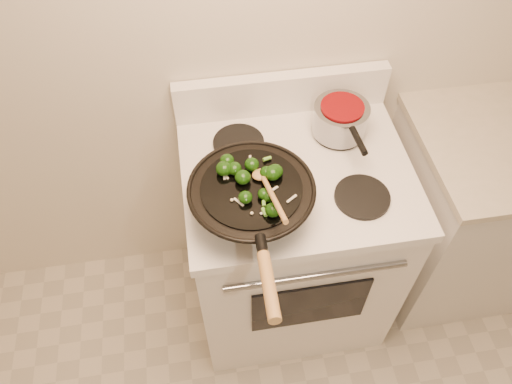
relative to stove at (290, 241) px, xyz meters
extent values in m
plane|color=silver|center=(0.20, 0.33, 0.83)|extent=(3.50, 0.00, 3.50)
cube|color=white|center=(0.00, 0.00, -0.03)|extent=(0.76, 0.64, 0.88)
cube|color=white|center=(0.00, 0.00, 0.43)|extent=(0.78, 0.66, 0.04)
cube|color=white|center=(0.00, 0.30, 0.53)|extent=(0.78, 0.05, 0.16)
cylinder|color=gray|center=(0.00, -0.33, 0.31)|extent=(0.60, 0.02, 0.02)
cube|color=black|center=(0.00, -0.33, 0.08)|extent=(0.42, 0.01, 0.28)
cylinder|color=black|center=(-0.18, -0.15, 0.46)|extent=(0.18, 0.18, 0.01)
cylinder|color=black|center=(0.18, -0.15, 0.46)|extent=(0.18, 0.18, 0.01)
cylinder|color=black|center=(-0.18, 0.15, 0.46)|extent=(0.18, 0.18, 0.01)
cylinder|color=black|center=(0.18, 0.15, 0.46)|extent=(0.18, 0.18, 0.01)
cube|color=silver|center=(0.87, 0.03, -0.03)|extent=(0.77, 0.60, 0.88)
torus|color=black|center=(-0.18, -0.15, 0.57)|extent=(0.39, 0.39, 0.01)
cylinder|color=black|center=(-0.18, -0.15, 0.58)|extent=(0.30, 0.30, 0.01)
cylinder|color=black|center=(-0.19, -0.37, 0.60)|extent=(0.03, 0.06, 0.04)
cylinder|color=#A87942|center=(-0.19, -0.50, 0.62)|extent=(0.04, 0.20, 0.06)
ellipsoid|color=black|center=(-0.10, -0.12, 0.60)|extent=(0.05, 0.05, 0.04)
cylinder|color=#4A8C32|center=(-0.09, -0.12, 0.59)|extent=(0.02, 0.02, 0.02)
ellipsoid|color=black|center=(-0.17, -0.08, 0.60)|extent=(0.04, 0.04, 0.04)
ellipsoid|color=black|center=(-0.24, -0.05, 0.60)|extent=(0.04, 0.04, 0.04)
ellipsoid|color=black|center=(-0.11, -0.13, 0.60)|extent=(0.05, 0.05, 0.04)
cylinder|color=#4A8C32|center=(-0.10, -0.13, 0.59)|extent=(0.02, 0.02, 0.02)
ellipsoid|color=black|center=(-0.20, -0.20, 0.60)|extent=(0.04, 0.04, 0.04)
ellipsoid|color=black|center=(-0.13, -0.26, 0.60)|extent=(0.05, 0.05, 0.04)
ellipsoid|color=black|center=(-0.22, -0.09, 0.60)|extent=(0.04, 0.04, 0.04)
cylinder|color=#4A8C32|center=(-0.21, -0.09, 0.59)|extent=(0.02, 0.02, 0.02)
ellipsoid|color=black|center=(-0.25, -0.09, 0.60)|extent=(0.05, 0.05, 0.04)
ellipsoid|color=black|center=(-0.20, -0.13, 0.60)|extent=(0.05, 0.05, 0.04)
ellipsoid|color=black|center=(-0.13, -0.12, 0.60)|extent=(0.04, 0.04, 0.04)
cylinder|color=#4A8C32|center=(-0.12, -0.12, 0.59)|extent=(0.02, 0.02, 0.02)
ellipsoid|color=black|center=(-0.14, -0.20, 0.59)|extent=(0.04, 0.04, 0.03)
ellipsoid|color=black|center=(-0.15, -0.20, 0.59)|extent=(0.04, 0.04, 0.03)
cube|color=beige|center=(-0.22, -0.20, 0.58)|extent=(0.03, 0.03, 0.00)
cube|color=beige|center=(-0.26, -0.06, 0.58)|extent=(0.01, 0.04, 0.00)
cube|color=beige|center=(-0.17, -0.06, 0.58)|extent=(0.02, 0.05, 0.00)
cube|color=beige|center=(-0.25, -0.09, 0.58)|extent=(0.02, 0.05, 0.00)
cube|color=beige|center=(-0.25, -0.06, 0.58)|extent=(0.02, 0.05, 0.00)
cube|color=beige|center=(-0.14, -0.18, 0.58)|extent=(0.01, 0.04, 0.00)
cube|color=beige|center=(-0.07, -0.22, 0.58)|extent=(0.04, 0.03, 0.00)
cube|color=beige|center=(-0.25, -0.09, 0.58)|extent=(0.01, 0.05, 0.00)
cube|color=beige|center=(-0.15, -0.25, 0.58)|extent=(0.04, 0.02, 0.00)
cube|color=beige|center=(-0.12, -0.12, 0.58)|extent=(0.04, 0.02, 0.00)
cube|color=beige|center=(-0.12, -0.18, 0.58)|extent=(0.04, 0.03, 0.00)
cylinder|color=#5EA234|center=(-0.12, -0.06, 0.59)|extent=(0.03, 0.03, 0.01)
cylinder|color=#5EA234|center=(-0.15, -0.22, 0.59)|extent=(0.01, 0.03, 0.02)
cylinder|color=#5EA234|center=(-0.26, -0.10, 0.59)|extent=(0.03, 0.01, 0.02)
cylinder|color=#5EA234|center=(-0.16, -0.10, 0.59)|extent=(0.02, 0.02, 0.01)
cylinder|color=#5EA234|center=(-0.16, -0.25, 0.59)|extent=(0.02, 0.02, 0.01)
sphere|color=beige|center=(-0.19, -0.25, 0.58)|extent=(0.01, 0.01, 0.01)
sphere|color=beige|center=(-0.24, -0.19, 0.58)|extent=(0.01, 0.01, 0.01)
sphere|color=beige|center=(-0.19, -0.19, 0.58)|extent=(0.01, 0.01, 0.01)
ellipsoid|color=#A87942|center=(-0.14, -0.12, 0.59)|extent=(0.06, 0.05, 0.02)
cylinder|color=#A87942|center=(-0.13, -0.24, 0.64)|extent=(0.04, 0.24, 0.11)
cylinder|color=gray|center=(0.18, 0.15, 0.52)|extent=(0.19, 0.19, 0.11)
cylinder|color=#6B0508|center=(0.18, 0.15, 0.57)|extent=(0.15, 0.15, 0.01)
cylinder|color=black|center=(0.19, -0.01, 0.56)|extent=(0.03, 0.12, 0.02)
camera|label=1|loc=(-0.31, -1.06, 1.73)|focal=35.00mm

